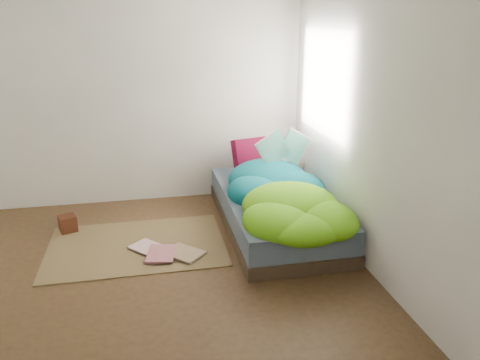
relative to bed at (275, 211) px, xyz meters
name	(u,v)px	position (x,y,z in m)	size (l,w,h in m)	color
ground	(155,275)	(-1.22, -0.72, -0.17)	(3.50, 3.50, 0.00)	#3C2C17
room_walls	(143,73)	(-1.21, -0.71, 1.46)	(3.54, 3.54, 2.62)	silver
bed	(275,211)	(0.00, 0.00, 0.00)	(1.00, 2.00, 0.34)	#3C2C21
duvet	(282,186)	(0.00, -0.22, 0.34)	(0.96, 1.84, 0.34)	#065B6B
rug	(137,246)	(-1.37, -0.17, -0.16)	(1.60, 1.10, 0.01)	brown
pillow_floral	(271,165)	(0.17, 0.75, 0.24)	(0.63, 0.39, 0.14)	beige
pillow_magenta	(251,156)	(-0.08, 0.70, 0.37)	(0.40, 0.12, 0.40)	#4A0417
open_book	(284,139)	(0.17, 0.29, 0.66)	(0.49, 0.11, 0.30)	green
wooden_box	(68,223)	(-2.03, 0.28, -0.08)	(0.16, 0.16, 0.16)	#3D1A0D
floor_book_a	(139,253)	(-1.35, -0.35, -0.14)	(0.22, 0.31, 0.02)	silver
floor_book_b	(147,254)	(-1.28, -0.40, -0.14)	(0.24, 0.33, 0.03)	#C3707A
floor_book_c	(175,259)	(-1.05, -0.53, -0.14)	(0.24, 0.33, 0.03)	tan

